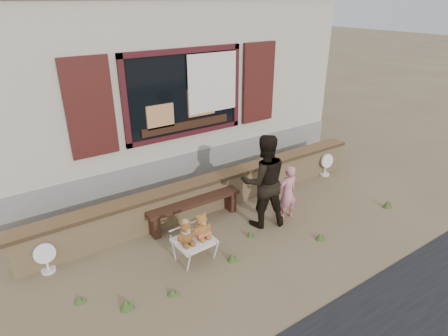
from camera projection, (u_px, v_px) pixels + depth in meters
ground at (243, 232)px, 6.55m from camera, size 80.00×80.00×0.00m
shopfront at (135, 76)px, 9.10m from camera, size 8.04×5.13×4.00m
brick_wall at (212, 192)px, 7.16m from camera, size 7.10×0.36×0.67m
bench at (193, 205)px, 6.73m from camera, size 1.79×0.39×0.46m
folding_chair at (194, 242)px, 5.75m from camera, size 0.61×0.54×0.36m
teddy_bear_left at (186, 232)px, 5.57m from camera, size 0.31×0.27×0.40m
teddy_bear_right at (201, 225)px, 5.72m from camera, size 0.32×0.28×0.42m
child at (287, 193)px, 6.76m from camera, size 0.39×0.27×1.05m
adult at (264, 181)px, 6.46m from camera, size 1.00×0.90×1.70m
fan_left at (45, 257)px, 5.51m from camera, size 0.31×0.21×0.50m
fan_right at (326, 164)px, 8.53m from camera, size 0.33×0.22×0.52m
grass_tufts at (238, 260)px, 5.74m from camera, size 5.80×1.24×0.16m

